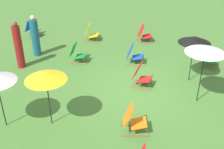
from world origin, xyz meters
TOP-DOWN VIEW (x-y plane):
  - ground_plane at (0.00, 0.00)m, footprint 40.00×40.00m
  - deckchair_1 at (1.97, 0.48)m, footprint 0.51×0.78m
  - deckchair_2 at (4.21, 2.59)m, footprint 0.49×0.77m
  - deckchair_3 at (1.92, -2.43)m, footprint 0.61×0.84m
  - deckchair_4 at (-2.27, 0.42)m, footprint 0.53×0.79m
  - deckchair_5 at (1.87, 2.81)m, footprint 0.57×0.82m
  - deckchair_6 at (4.51, 5.61)m, footprint 0.67×0.86m
  - deckchair_7 at (4.30, 0.05)m, footprint 0.57×0.82m
  - deckchair_8 at (0.22, 0.21)m, footprint 0.68×0.87m
  - umbrella_0 at (0.72, -1.56)m, footprint 1.11×1.11m
  - umbrella_1 at (-2.13, 2.76)m, footprint 1.13×1.13m
  - umbrella_2 at (-0.60, -1.62)m, footprint 1.21×1.21m
  - person_0 at (1.22, 4.92)m, footprint 0.43×0.43m
  - person_1 at (2.36, 4.65)m, footprint 0.34×0.34m

SIDE VIEW (x-z plane):
  - ground_plane at x=0.00m, z-range 0.00..0.00m
  - deckchair_1 at x=1.97m, z-range -0.05..0.79m
  - deckchair_2 at x=4.21m, z-range -0.05..0.79m
  - deckchair_3 at x=1.92m, z-range -0.05..0.79m
  - deckchair_4 at x=-2.27m, z-range -0.05..0.79m
  - deckchair_5 at x=1.87m, z-range -0.05..0.79m
  - deckchair_6 at x=4.51m, z-range -0.05..0.79m
  - deckchair_7 at x=4.30m, z-range -0.05..0.79m
  - deckchair_8 at x=0.22m, z-range -0.05..0.79m
  - person_1 at x=2.36m, z-range -0.06..1.71m
  - person_0 at x=1.22m, z-range -0.05..1.83m
  - umbrella_1 at x=-2.13m, z-range 0.72..2.39m
  - umbrella_0 at x=0.72m, z-range 0.73..2.44m
  - umbrella_2 at x=-0.60m, z-range 0.85..2.77m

